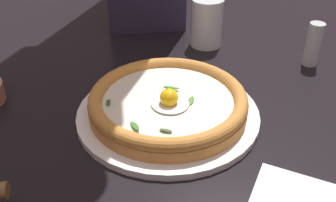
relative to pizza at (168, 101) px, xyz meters
name	(u,v)px	position (x,y,z in m)	size (l,w,h in m)	color
ground_plane	(152,143)	(0.05, -0.04, -0.05)	(2.40, 2.40, 0.03)	black
pizza_plate	(168,113)	(0.00, 0.00, -0.03)	(0.32, 0.32, 0.01)	white
pizza	(168,101)	(0.00, 0.00, 0.00)	(0.27, 0.27, 0.06)	#CE853D
drinking_glass	(206,26)	(-0.27, 0.15, 0.02)	(0.07, 0.07, 0.11)	silver
folded_napkin	(307,199)	(0.23, 0.14, -0.03)	(0.14, 0.09, 0.01)	white
pepper_shaker	(313,44)	(-0.13, 0.34, 0.02)	(0.03, 0.03, 0.09)	silver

